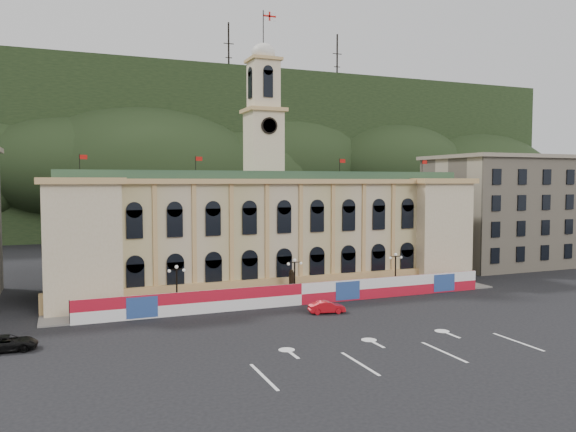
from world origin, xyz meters
name	(u,v)px	position (x,y,z in m)	size (l,w,h in m)	color
ground	(366,338)	(0.00, 0.00, 0.00)	(260.00, 260.00, 0.00)	black
lane_markings	(396,354)	(0.00, -5.00, 0.00)	(26.00, 10.00, 0.02)	white
hill_ridge	(156,163)	(0.03, 121.99, 19.48)	(230.00, 80.00, 64.00)	black
city_hall	(265,229)	(0.00, 27.63, 7.85)	(56.20, 17.60, 37.10)	#C7B390
side_building_right	(497,211)	(43.00, 30.93, 9.33)	(21.00, 17.00, 18.60)	#B9A88E
hoarding_fence	(301,294)	(0.06, 15.07, 1.25)	(50.00, 0.44, 2.50)	red
pavement	(292,300)	(0.00, 17.75, 0.08)	(56.00, 5.50, 0.16)	slate
statue	(291,290)	(0.00, 18.00, 1.19)	(1.40, 1.40, 3.72)	#595651
lamp_left	(177,284)	(-14.00, 17.00, 3.07)	(1.96, 0.44, 5.15)	black
lamp_center	(295,276)	(0.00, 17.00, 3.07)	(1.96, 0.44, 5.15)	black
lamp_right	(395,269)	(14.00, 17.00, 3.07)	(1.96, 0.44, 5.15)	black
red_sedan	(327,307)	(0.94, 10.20, 0.66)	(4.15, 2.00, 1.31)	red
black_suv	(7,343)	(-30.00, 7.96, 0.67)	(4.90, 2.40, 1.34)	black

